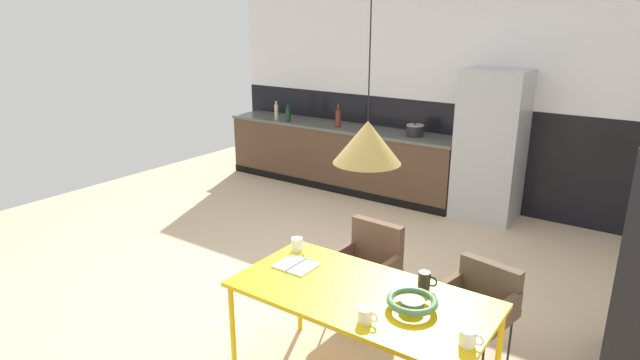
{
  "coord_description": "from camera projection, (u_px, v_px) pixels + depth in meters",
  "views": [
    {
      "loc": [
        2.59,
        -3.22,
        2.38
      ],
      "look_at": [
        -0.23,
        0.79,
        0.85
      ],
      "focal_mm": 29.49,
      "sensor_mm": 36.0,
      "label": 1
    }
  ],
  "objects": [
    {
      "name": "ground_plane",
      "position": [
        290.0,
        298.0,
        4.64
      ],
      "size": [
        8.75,
        8.75,
        0.0
      ],
      "primitive_type": "plane",
      "color": "#C7AC8A"
    },
    {
      "name": "back_wall_splashback_dark",
      "position": [
        443.0,
        151.0,
        7.03
      ],
      "size": [
        6.7,
        0.12,
        1.31
      ],
      "primitive_type": "cube",
      "color": "black",
      "rests_on": "ground"
    },
    {
      "name": "back_wall_panel_upper",
      "position": [
        450.0,
        50.0,
        6.63
      ],
      "size": [
        6.7,
        0.12,
        1.31
      ],
      "primitive_type": "cube",
      "color": "white",
      "rests_on": "back_wall_splashback_dark"
    },
    {
      "name": "kitchen_counter",
      "position": [
        339.0,
        156.0,
        7.59
      ],
      "size": [
        3.58,
        0.63,
        0.9
      ],
      "color": "#513927",
      "rests_on": "ground"
    },
    {
      "name": "refrigerator_column",
      "position": [
        490.0,
        146.0,
        6.27
      ],
      "size": [
        0.73,
        0.6,
        1.8
      ],
      "primitive_type": "cube",
      "color": "#ADAFB2",
      "rests_on": "ground"
    },
    {
      "name": "dining_table",
      "position": [
        361.0,
        299.0,
        3.27
      ],
      "size": [
        1.62,
        0.82,
        0.75
      ],
      "color": "gold",
      "rests_on": "ground"
    },
    {
      "name": "armchair_far_side",
      "position": [
        369.0,
        260.0,
        4.23
      ],
      "size": [
        0.51,
        0.49,
        0.8
      ],
      "rotation": [
        0.0,
        0.0,
        3.09
      ],
      "color": "brown",
      "rests_on": "ground"
    },
    {
      "name": "armchair_facing_counter",
      "position": [
        479.0,
        299.0,
        3.69
      ],
      "size": [
        0.56,
        0.55,
        0.72
      ],
      "rotation": [
        0.0,
        0.0,
        2.95
      ],
      "color": "brown",
      "rests_on": "ground"
    },
    {
      "name": "fruit_bowl",
      "position": [
        412.0,
        302.0,
        3.06
      ],
      "size": [
        0.3,
        0.3,
        0.07
      ],
      "color": "#4C704C",
      "rests_on": "dining_table"
    },
    {
      "name": "open_book",
      "position": [
        296.0,
        265.0,
        3.59
      ],
      "size": [
        0.26,
        0.23,
        0.02
      ],
      "color": "white",
      "rests_on": "dining_table"
    },
    {
      "name": "mug_dark_espresso",
      "position": [
        366.0,
        315.0,
        2.93
      ],
      "size": [
        0.12,
        0.08,
        0.08
      ],
      "color": "white",
      "rests_on": "dining_table"
    },
    {
      "name": "mug_wide_latte",
      "position": [
        468.0,
        338.0,
        2.72
      ],
      "size": [
        0.13,
        0.09,
        0.09
      ],
      "color": "white",
      "rests_on": "dining_table"
    },
    {
      "name": "mug_glass_clear",
      "position": [
        297.0,
        245.0,
        3.81
      ],
      "size": [
        0.13,
        0.08,
        0.1
      ],
      "color": "white",
      "rests_on": "dining_table"
    },
    {
      "name": "mug_short_terracotta",
      "position": [
        425.0,
        280.0,
        3.29
      ],
      "size": [
        0.13,
        0.08,
        0.11
      ],
      "color": "black",
      "rests_on": "dining_table"
    },
    {
      "name": "cooking_pot",
      "position": [
        415.0,
        130.0,
        6.77
      ],
      "size": [
        0.23,
        0.23,
        0.17
      ],
      "color": "black",
      "rests_on": "kitchen_counter"
    },
    {
      "name": "bottle_oil_tall",
      "position": [
        276.0,
        112.0,
        7.84
      ],
      "size": [
        0.06,
        0.06,
        0.28
      ],
      "color": "tan",
      "rests_on": "kitchen_counter"
    },
    {
      "name": "bottle_spice_small",
      "position": [
        338.0,
        118.0,
        7.3
      ],
      "size": [
        0.07,
        0.07,
        0.32
      ],
      "color": "maroon",
      "rests_on": "kitchen_counter"
    },
    {
      "name": "bottle_wine_green",
      "position": [
        288.0,
        114.0,
        7.71
      ],
      "size": [
        0.07,
        0.07,
        0.26
      ],
      "color": "#0F3319",
      "rests_on": "kitchen_counter"
    },
    {
      "name": "pendant_lamp_over_table_near",
      "position": [
        367.0,
        142.0,
        2.99
      ],
      "size": [
        0.39,
        0.39,
        1.0
      ],
      "color": "black"
    }
  ]
}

